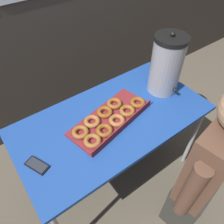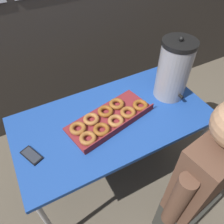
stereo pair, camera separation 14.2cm
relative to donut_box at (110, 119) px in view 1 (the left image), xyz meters
The scene contains 6 objects.
ground_plane 0.76m from the donut_box, 17.66° to the left, with size 12.00×12.00×0.00m, color brown.
folding_table 0.08m from the donut_box, 17.66° to the left, with size 1.32×0.69×0.74m.
donut_box is the anchor object (origin of this frame).
coffee_urn 0.55m from the donut_box, ahead, with size 0.23×0.26×0.46m.
cell_phone 0.52m from the donut_box, behind, with size 0.11×0.15×0.01m.
person_seated 0.67m from the donut_box, 65.93° to the right, with size 0.52×0.26×1.27m.
Camera 1 is at (-0.59, -0.79, 1.82)m, focal length 35.00 mm.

